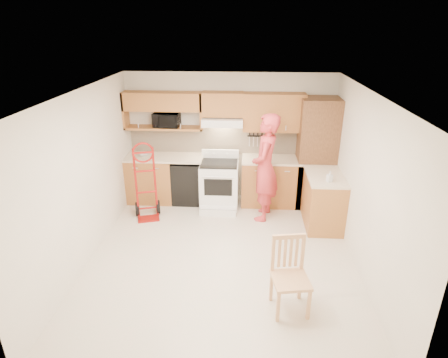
# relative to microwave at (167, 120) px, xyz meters

# --- Properties ---
(floor) EXTENTS (4.00, 4.50, 0.02)m
(floor) POSITION_rel_microwave_xyz_m (1.19, -2.08, -1.64)
(floor) COLOR beige
(floor) RESTS_ON ground
(ceiling) EXTENTS (4.00, 4.50, 0.02)m
(ceiling) POSITION_rel_microwave_xyz_m (1.19, -2.08, 0.88)
(ceiling) COLOR white
(ceiling) RESTS_ON ground
(wall_back) EXTENTS (4.00, 0.02, 2.50)m
(wall_back) POSITION_rel_microwave_xyz_m (1.19, 0.17, -0.38)
(wall_back) COLOR silver
(wall_back) RESTS_ON ground
(wall_front) EXTENTS (4.00, 0.02, 2.50)m
(wall_front) POSITION_rel_microwave_xyz_m (1.19, -4.34, -0.38)
(wall_front) COLOR silver
(wall_front) RESTS_ON ground
(wall_left) EXTENTS (0.02, 4.50, 2.50)m
(wall_left) POSITION_rel_microwave_xyz_m (-0.82, -2.08, -0.38)
(wall_left) COLOR silver
(wall_left) RESTS_ON ground
(wall_right) EXTENTS (0.02, 4.50, 2.50)m
(wall_right) POSITION_rel_microwave_xyz_m (3.20, -2.08, -0.38)
(wall_right) COLOR silver
(wall_right) RESTS_ON ground
(backsplash) EXTENTS (3.92, 0.03, 0.55)m
(backsplash) POSITION_rel_microwave_xyz_m (1.19, 0.15, -0.43)
(backsplash) COLOR beige
(backsplash) RESTS_ON wall_back
(lower_cab_left) EXTENTS (0.90, 0.60, 0.90)m
(lower_cab_left) POSITION_rel_microwave_xyz_m (-0.36, -0.14, -1.18)
(lower_cab_left) COLOR #AE6229
(lower_cab_left) RESTS_ON ground
(dishwasher) EXTENTS (0.60, 0.60, 0.85)m
(dishwasher) POSITION_rel_microwave_xyz_m (0.39, -0.14, -1.20)
(dishwasher) COLOR black
(dishwasher) RESTS_ON ground
(lower_cab_right) EXTENTS (1.14, 0.60, 0.90)m
(lower_cab_right) POSITION_rel_microwave_xyz_m (2.02, -0.14, -1.18)
(lower_cab_right) COLOR #AE6229
(lower_cab_right) RESTS_ON ground
(countertop_left) EXTENTS (1.50, 0.63, 0.04)m
(countertop_left) POSITION_rel_microwave_xyz_m (-0.06, -0.13, -0.71)
(countertop_left) COLOR beige
(countertop_left) RESTS_ON lower_cab_left
(countertop_right) EXTENTS (1.14, 0.63, 0.04)m
(countertop_right) POSITION_rel_microwave_xyz_m (2.02, -0.13, -0.71)
(countertop_right) COLOR beige
(countertop_right) RESTS_ON lower_cab_right
(cab_return_right) EXTENTS (0.60, 1.00, 0.90)m
(cab_return_right) POSITION_rel_microwave_xyz_m (2.89, -0.94, -1.18)
(cab_return_right) COLOR #AE6229
(cab_return_right) RESTS_ON ground
(countertop_return) EXTENTS (0.63, 1.00, 0.04)m
(countertop_return) POSITION_rel_microwave_xyz_m (2.89, -0.94, -0.71)
(countertop_return) COLOR beige
(countertop_return) RESTS_ON cab_return_right
(pantry_tall) EXTENTS (0.70, 0.60, 2.10)m
(pantry_tall) POSITION_rel_microwave_xyz_m (2.84, -0.14, -0.58)
(pantry_tall) COLOR brown
(pantry_tall) RESTS_ON ground
(upper_cab_left) EXTENTS (1.50, 0.33, 0.34)m
(upper_cab_left) POSITION_rel_microwave_xyz_m (-0.06, 0.00, 0.35)
(upper_cab_left) COLOR #AE6229
(upper_cab_left) RESTS_ON wall_back
(upper_shelf_mw) EXTENTS (1.50, 0.33, 0.04)m
(upper_shelf_mw) POSITION_rel_microwave_xyz_m (-0.06, 0.00, -0.16)
(upper_shelf_mw) COLOR #AE6229
(upper_shelf_mw) RESTS_ON wall_back
(upper_cab_center) EXTENTS (0.76, 0.33, 0.44)m
(upper_cab_center) POSITION_rel_microwave_xyz_m (1.07, 0.00, 0.31)
(upper_cab_center) COLOR #AE6229
(upper_cab_center) RESTS_ON wall_back
(upper_cab_right) EXTENTS (1.14, 0.33, 0.70)m
(upper_cab_right) POSITION_rel_microwave_xyz_m (2.02, 0.00, 0.17)
(upper_cab_right) COLOR #AE6229
(upper_cab_right) RESTS_ON wall_back
(range_hood) EXTENTS (0.76, 0.46, 0.14)m
(range_hood) POSITION_rel_microwave_xyz_m (1.07, -0.06, 0.00)
(range_hood) COLOR white
(range_hood) RESTS_ON wall_back
(knife_strip) EXTENTS (0.40, 0.05, 0.29)m
(knife_strip) POSITION_rel_microwave_xyz_m (1.74, 0.12, -0.39)
(knife_strip) COLOR black
(knife_strip) RESTS_ON backsplash
(microwave) EXTENTS (0.51, 0.37, 0.27)m
(microwave) POSITION_rel_microwave_xyz_m (0.00, 0.00, 0.00)
(microwave) COLOR black
(microwave) RESTS_ON upper_shelf_mw
(range) EXTENTS (0.72, 0.95, 1.06)m
(range) POSITION_rel_microwave_xyz_m (1.02, -0.38, -1.10)
(range) COLOR white
(range) RESTS_ON ground
(person) EXTENTS (0.59, 0.78, 1.94)m
(person) POSITION_rel_microwave_xyz_m (1.87, -0.74, -0.65)
(person) COLOR #C4353A
(person) RESTS_ON ground
(hand_truck) EXTENTS (0.62, 0.59, 1.30)m
(hand_truck) POSITION_rel_microwave_xyz_m (-0.26, -0.87, -0.98)
(hand_truck) COLOR maroon
(hand_truck) RESTS_ON ground
(dining_chair) EXTENTS (0.51, 0.54, 0.97)m
(dining_chair) POSITION_rel_microwave_xyz_m (2.11, -3.16, -1.14)
(dining_chair) COLOR #E4B07E
(dining_chair) RESTS_ON ground
(soap_bottle) EXTENTS (0.10, 0.11, 0.18)m
(soap_bottle) POSITION_rel_microwave_xyz_m (2.89, -1.21, -0.60)
(soap_bottle) COLOR white
(soap_bottle) RESTS_ON countertop_return
(bowl) EXTENTS (0.24, 0.24, 0.05)m
(bowl) POSITION_rel_microwave_xyz_m (-0.46, -0.14, -0.66)
(bowl) COLOR white
(bowl) RESTS_ON countertop_left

